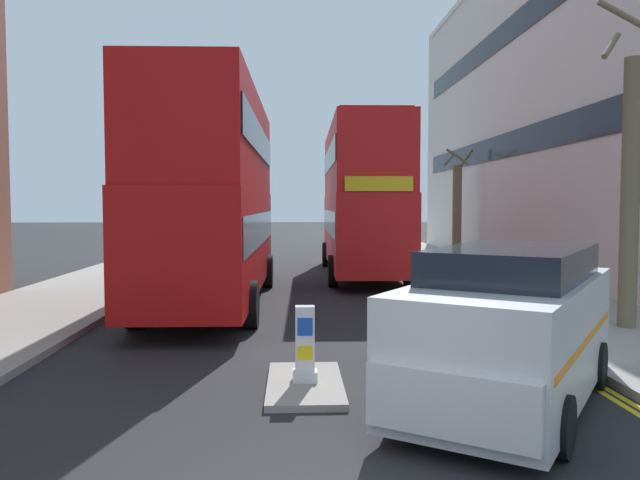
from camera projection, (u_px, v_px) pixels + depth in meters
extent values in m
cube|color=gray|center=(492.00, 282.00, 20.90)|extent=(4.00, 80.00, 0.14)
cube|color=gray|center=(100.00, 285.00, 20.34)|extent=(4.00, 80.00, 0.14)
cube|color=yellow|center=(445.00, 293.00, 18.82)|extent=(0.10, 56.00, 0.01)
cube|color=yellow|center=(439.00, 293.00, 18.81)|extent=(0.10, 56.00, 0.01)
cube|color=gray|center=(305.00, 384.00, 9.13)|extent=(1.10, 2.20, 0.10)
cube|color=silver|center=(305.00, 376.00, 9.12)|extent=(0.36, 0.28, 0.16)
cube|color=white|center=(305.00, 338.00, 9.09)|extent=(0.28, 0.20, 0.95)
cube|color=blue|center=(305.00, 327.00, 8.98)|extent=(0.22, 0.01, 0.26)
cube|color=yellow|center=(305.00, 353.00, 9.00)|extent=(0.22, 0.01, 0.20)
cube|color=#B20F0F|center=(214.00, 240.00, 16.73)|extent=(2.65, 10.83, 2.60)
cube|color=#B20F0F|center=(213.00, 144.00, 16.58)|extent=(2.60, 10.62, 2.50)
cube|color=black|center=(214.00, 229.00, 16.71)|extent=(2.67, 10.40, 0.84)
cube|color=black|center=(213.00, 140.00, 16.58)|extent=(2.66, 10.19, 0.80)
cube|color=yellow|center=(235.00, 187.00, 22.01)|extent=(2.00, 0.09, 0.44)
cube|color=maroon|center=(213.00, 95.00, 16.51)|extent=(2.38, 9.75, 0.10)
cylinder|color=black|center=(190.00, 272.00, 20.10)|extent=(0.31, 1.04, 1.04)
cylinder|color=black|center=(268.00, 271.00, 20.18)|extent=(0.31, 1.04, 1.04)
cylinder|color=black|center=(135.00, 305.00, 13.42)|extent=(0.31, 1.04, 1.04)
cylinder|color=black|center=(251.00, 305.00, 13.49)|extent=(0.31, 1.04, 1.04)
cube|color=red|center=(362.00, 229.00, 23.61)|extent=(2.70, 10.84, 2.60)
cube|color=red|center=(362.00, 162.00, 23.46)|extent=(2.64, 10.63, 2.50)
cube|color=black|center=(362.00, 221.00, 23.59)|extent=(2.72, 10.41, 0.84)
cube|color=black|center=(362.00, 159.00, 23.46)|extent=(2.71, 10.20, 0.80)
cube|color=yellow|center=(379.00, 184.00, 18.15)|extent=(2.00, 0.10, 0.44)
cube|color=maroon|center=(362.00, 127.00, 23.39)|extent=(2.43, 9.76, 0.10)
cylinder|color=black|center=(409.00, 271.00, 20.37)|extent=(0.32, 1.05, 1.04)
cylinder|color=black|center=(333.00, 271.00, 20.31)|extent=(0.32, 1.05, 1.04)
cylinder|color=black|center=(383.00, 254.00, 27.05)|extent=(0.32, 1.05, 1.04)
cylinder|color=black|center=(326.00, 254.00, 26.99)|extent=(0.32, 1.05, 1.04)
cube|color=silver|center=(510.00, 336.00, 8.28)|extent=(4.17, 4.97, 1.50)
cube|color=black|center=(514.00, 275.00, 8.36)|extent=(3.11, 3.49, 0.76)
cube|color=silver|center=(466.00, 392.00, 6.68)|extent=(2.15, 1.97, 0.67)
cube|color=orange|center=(510.00, 332.00, 8.28)|extent=(3.98, 4.67, 0.10)
cylinder|color=black|center=(561.00, 426.00, 6.60)|extent=(0.56, 0.69, 0.68)
cylinder|color=black|center=(403.00, 399.00, 7.53)|extent=(0.56, 0.69, 0.68)
cylinder|color=black|center=(597.00, 365.00, 9.10)|extent=(0.56, 0.69, 0.68)
cylinder|color=black|center=(475.00, 350.00, 10.02)|extent=(0.56, 0.69, 0.68)
cylinder|color=#2D2D38|center=(395.00, 247.00, 31.09)|extent=(0.22, 0.22, 0.85)
cube|color=#26262B|center=(396.00, 233.00, 31.05)|extent=(0.34, 0.22, 0.56)
sphere|color=tan|center=(396.00, 225.00, 31.03)|extent=(0.20, 0.20, 0.20)
cylinder|color=#6B6047|center=(630.00, 194.00, 12.83)|extent=(0.37, 0.37, 5.54)
cylinder|color=#6B6047|center=(611.00, 46.00, 12.95)|extent=(0.74, 0.77, 0.71)
cylinder|color=#6B6047|center=(638.00, 23.00, 11.99)|extent=(1.38, 0.72, 1.08)
cylinder|color=#6B6047|center=(457.00, 212.00, 28.96)|extent=(0.42, 0.42, 4.37)
cylinder|color=#6B6047|center=(467.00, 158.00, 28.96)|extent=(0.38, 1.00, 0.76)
cylinder|color=#6B6047|center=(450.00, 159.00, 29.12)|extent=(0.75, 0.69, 0.68)
cylinder|color=#6B6047|center=(457.00, 157.00, 28.33)|extent=(1.04, 0.42, 0.79)
cube|color=silver|center=(617.00, 109.00, 26.24)|extent=(10.00, 28.00, 13.40)
cube|color=black|center=(501.00, 37.00, 25.85)|extent=(0.04, 24.64, 1.00)
cube|color=black|center=(499.00, 147.00, 26.11)|extent=(0.04, 24.64, 1.00)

